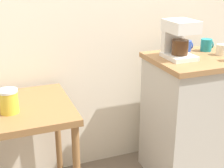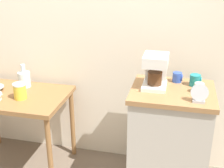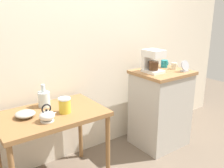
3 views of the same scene
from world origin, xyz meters
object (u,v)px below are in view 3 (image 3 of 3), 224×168
canister_enamel (65,105)px  coffee_maker (152,60)px  table_clock (185,67)px  mug_blue (153,65)px  bowl_stoneware (25,114)px  glass_carafe_vase (44,99)px  mug_dark_teal (164,64)px  mug_small_cream (174,66)px  teakettle (47,116)px

canister_enamel → coffee_maker: bearing=3.5°
table_clock → mug_blue: bearing=114.3°
bowl_stoneware → glass_carafe_vase: glass_carafe_vase is taller
glass_carafe_vase → canister_enamel: (0.09, -0.25, -0.01)m
mug_dark_teal → table_clock: bearing=-86.3°
canister_enamel → table_clock: (1.45, -0.14, 0.18)m
glass_carafe_vase → mug_blue: mug_blue is taller
bowl_stoneware → mug_dark_teal: (1.75, 0.05, 0.21)m
mug_small_cream → glass_carafe_vase: bearing=171.6°
coffee_maker → mug_small_cream: size_ratio=3.40×
glass_carafe_vase → coffee_maker: 1.26m
table_clock → glass_carafe_vase: bearing=165.8°
mug_blue → table_clock: (0.16, -0.35, 0.02)m
teakettle → mug_blue: bearing=10.8°
bowl_stoneware → coffee_maker: size_ratio=0.66×
mug_dark_teal → coffee_maker: bearing=-163.9°
bowl_stoneware → mug_blue: (1.61, 0.10, 0.20)m
canister_enamel → coffee_maker: (1.13, 0.07, 0.26)m
mug_blue → bowl_stoneware: bearing=-176.4°
teakettle → glass_carafe_vase: bearing=72.4°
coffee_maker → bowl_stoneware: bearing=178.6°
mug_small_cream → table_clock: bearing=-92.8°
teakettle → mug_small_cream: mug_small_cream is taller
teakettle → mug_blue: size_ratio=2.02×
canister_enamel → mug_dark_teal: (1.43, 0.16, 0.17)m
mug_dark_teal → mug_small_cream: bearing=-78.5°
canister_enamel → mug_blue: (1.29, 0.21, 0.16)m
glass_carafe_vase → mug_small_cream: (1.55, -0.23, 0.15)m
mug_small_cream → table_clock: table_clock is taller
table_clock → mug_small_cream: bearing=87.2°
bowl_stoneware → table_clock: size_ratio=1.30×
coffee_maker → teakettle: bearing=-173.6°
glass_carafe_vase → coffee_maker: coffee_maker is taller
teakettle → mug_small_cream: (1.65, 0.10, 0.18)m
mug_blue → canister_enamel: bearing=-170.9°
teakettle → mug_small_cream: bearing=3.5°
teakettle → mug_dark_teal: (1.63, 0.23, 0.19)m
mug_blue → coffee_maker: bearing=-140.4°
mug_dark_teal → table_clock: (0.02, -0.30, 0.01)m
teakettle → canister_enamel: size_ratio=1.15×
teakettle → canister_enamel: 0.21m
canister_enamel → table_clock: bearing=-5.5°
teakettle → mug_blue: 1.53m
coffee_maker → table_clock: 0.39m
mug_blue → table_clock: size_ratio=0.60×
glass_carafe_vase → table_clock: size_ratio=1.66×
teakettle → canister_enamel: teakettle is taller
bowl_stoneware → canister_enamel: bearing=-18.2°
canister_enamel → mug_blue: size_ratio=1.75×
table_clock → teakettle: bearing=177.9°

